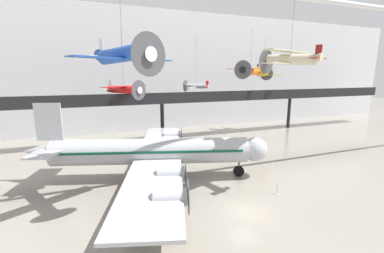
{
  "coord_description": "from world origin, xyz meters",
  "views": [
    {
      "loc": [
        -11.93,
        -18.11,
        12.17
      ],
      "look_at": [
        -1.46,
        9.25,
        6.2
      ],
      "focal_mm": 24.0,
      "sensor_mm": 36.0,
      "label": 1
    }
  ],
  "objects_px": {
    "suspended_plane_red_highwing": "(124,89)",
    "stanchion_barrier": "(277,192)",
    "suspended_plane_orange_highwing": "(251,72)",
    "suspended_plane_yellow_lowwing": "(264,74)",
    "suspended_plane_silver_racer": "(196,86)",
    "suspended_plane_cream_biplane": "(290,59)",
    "suspended_plane_blue_trainer": "(123,55)",
    "airliner_silver_main": "(151,152)"
  },
  "relations": [
    {
      "from": "suspended_plane_cream_biplane",
      "to": "suspended_plane_silver_racer",
      "type": "distance_m",
      "value": 25.54
    },
    {
      "from": "suspended_plane_red_highwing",
      "to": "suspended_plane_blue_trainer",
      "type": "bearing_deg",
      "value": -43.45
    },
    {
      "from": "airliner_silver_main",
      "to": "suspended_plane_silver_racer",
      "type": "height_order",
      "value": "suspended_plane_silver_racer"
    },
    {
      "from": "suspended_plane_orange_highwing",
      "to": "stanchion_barrier",
      "type": "relative_size",
      "value": 7.76
    },
    {
      "from": "suspended_plane_orange_highwing",
      "to": "suspended_plane_red_highwing",
      "type": "relative_size",
      "value": 0.73
    },
    {
      "from": "stanchion_barrier",
      "to": "airliner_silver_main",
      "type": "bearing_deg",
      "value": 141.86
    },
    {
      "from": "suspended_plane_blue_trainer",
      "to": "suspended_plane_silver_racer",
      "type": "xyz_separation_m",
      "value": [
        16.32,
        23.79,
        -3.9
      ]
    },
    {
      "from": "suspended_plane_orange_highwing",
      "to": "suspended_plane_yellow_lowwing",
      "type": "distance_m",
      "value": 11.02
    },
    {
      "from": "suspended_plane_red_highwing",
      "to": "stanchion_barrier",
      "type": "relative_size",
      "value": 10.69
    },
    {
      "from": "airliner_silver_main",
      "to": "suspended_plane_yellow_lowwing",
      "type": "bearing_deg",
      "value": 48.92
    },
    {
      "from": "stanchion_barrier",
      "to": "suspended_plane_cream_biplane",
      "type": "bearing_deg",
      "value": 42.46
    },
    {
      "from": "suspended_plane_blue_trainer",
      "to": "stanchion_barrier",
      "type": "bearing_deg",
      "value": 48.94
    },
    {
      "from": "suspended_plane_orange_highwing",
      "to": "suspended_plane_yellow_lowwing",
      "type": "height_order",
      "value": "suspended_plane_orange_highwing"
    },
    {
      "from": "stanchion_barrier",
      "to": "suspended_plane_red_highwing",
      "type": "bearing_deg",
      "value": 116.54
    },
    {
      "from": "suspended_plane_cream_biplane",
      "to": "suspended_plane_silver_racer",
      "type": "bearing_deg",
      "value": -20.31
    },
    {
      "from": "suspended_plane_orange_highwing",
      "to": "suspended_plane_blue_trainer",
      "type": "distance_m",
      "value": 27.6
    },
    {
      "from": "suspended_plane_orange_highwing",
      "to": "suspended_plane_silver_racer",
      "type": "bearing_deg",
      "value": -84.86
    },
    {
      "from": "suspended_plane_silver_racer",
      "to": "suspended_plane_blue_trainer",
      "type": "bearing_deg",
      "value": 102.92
    },
    {
      "from": "suspended_plane_cream_biplane",
      "to": "suspended_plane_yellow_lowwing",
      "type": "height_order",
      "value": "suspended_plane_cream_biplane"
    },
    {
      "from": "suspended_plane_cream_biplane",
      "to": "suspended_plane_red_highwing",
      "type": "distance_m",
      "value": 26.88
    },
    {
      "from": "suspended_plane_orange_highwing",
      "to": "suspended_plane_silver_racer",
      "type": "relative_size",
      "value": 0.77
    },
    {
      "from": "airliner_silver_main",
      "to": "suspended_plane_red_highwing",
      "type": "xyz_separation_m",
      "value": [
        -0.98,
        15.58,
        6.44
      ]
    },
    {
      "from": "suspended_plane_silver_racer",
      "to": "suspended_plane_red_highwing",
      "type": "relative_size",
      "value": 0.94
    },
    {
      "from": "suspended_plane_orange_highwing",
      "to": "stanchion_barrier",
      "type": "distance_m",
      "value": 23.99
    },
    {
      "from": "stanchion_barrier",
      "to": "suspended_plane_yellow_lowwing",
      "type": "bearing_deg",
      "value": 57.24
    },
    {
      "from": "airliner_silver_main",
      "to": "suspended_plane_blue_trainer",
      "type": "distance_m",
      "value": 12.21
    },
    {
      "from": "airliner_silver_main",
      "to": "suspended_plane_blue_trainer",
      "type": "relative_size",
      "value": 3.52
    },
    {
      "from": "suspended_plane_yellow_lowwing",
      "to": "stanchion_barrier",
      "type": "xyz_separation_m",
      "value": [
        -16.79,
        -26.09,
        -11.98
      ]
    },
    {
      "from": "airliner_silver_main",
      "to": "suspended_plane_orange_highwing",
      "type": "bearing_deg",
      "value": 43.83
    },
    {
      "from": "suspended_plane_orange_highwing",
      "to": "suspended_plane_silver_racer",
      "type": "distance_m",
      "value": 11.16
    },
    {
      "from": "suspended_plane_blue_trainer",
      "to": "stanchion_barrier",
      "type": "height_order",
      "value": "suspended_plane_blue_trainer"
    },
    {
      "from": "airliner_silver_main",
      "to": "suspended_plane_orange_highwing",
      "type": "distance_m",
      "value": 24.03
    },
    {
      "from": "suspended_plane_orange_highwing",
      "to": "suspended_plane_silver_racer",
      "type": "xyz_separation_m",
      "value": [
        -6.66,
        8.53,
        -2.72
      ]
    },
    {
      "from": "suspended_plane_orange_highwing",
      "to": "suspended_plane_blue_trainer",
      "type": "height_order",
      "value": "suspended_plane_blue_trainer"
    },
    {
      "from": "suspended_plane_red_highwing",
      "to": "stanchion_barrier",
      "type": "distance_m",
      "value": 28.82
    },
    {
      "from": "suspended_plane_orange_highwing",
      "to": "suspended_plane_yellow_lowwing",
      "type": "relative_size",
      "value": 0.94
    },
    {
      "from": "stanchion_barrier",
      "to": "suspended_plane_silver_racer",
      "type": "bearing_deg",
      "value": 85.93
    },
    {
      "from": "suspended_plane_yellow_lowwing",
      "to": "stanchion_barrier",
      "type": "height_order",
      "value": "suspended_plane_yellow_lowwing"
    },
    {
      "from": "airliner_silver_main",
      "to": "suspended_plane_orange_highwing",
      "type": "relative_size",
      "value": 3.8
    },
    {
      "from": "suspended_plane_silver_racer",
      "to": "suspended_plane_yellow_lowwing",
      "type": "height_order",
      "value": "suspended_plane_yellow_lowwing"
    },
    {
      "from": "airliner_silver_main",
      "to": "suspended_plane_yellow_lowwing",
      "type": "distance_m",
      "value": 34.11
    },
    {
      "from": "suspended_plane_silver_racer",
      "to": "suspended_plane_yellow_lowwing",
      "type": "distance_m",
      "value": 15.08
    }
  ]
}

